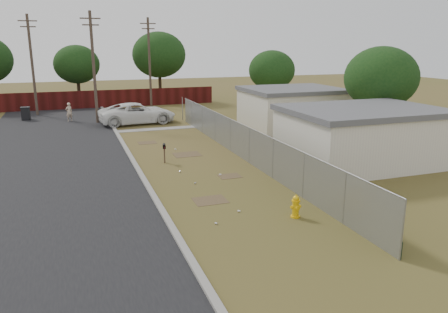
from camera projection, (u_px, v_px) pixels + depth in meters
name	position (u px, v px, depth m)	size (l,w,h in m)	color
ground	(196.00, 168.00, 23.42)	(120.00, 120.00, 0.00)	brown
street	(63.00, 145.00, 28.57)	(15.10, 60.00, 0.12)	black
chainlink_fence	(243.00, 145.00, 25.16)	(0.10, 27.06, 2.02)	gray
privacy_fence	(70.00, 100.00, 44.05)	(30.00, 0.12, 1.80)	#450F0E
utility_poles	(94.00, 63.00, 39.89)	(12.60, 8.24, 9.00)	#493B31
houses	(323.00, 120.00, 29.02)	(9.30, 17.24, 3.10)	beige
horizon_trees	(139.00, 62.00, 44.00)	(33.32, 31.94, 7.78)	#342617
fire_hydrant	(296.00, 207.00, 16.71)	(0.41, 0.41, 0.92)	#E5B10C
mailbox	(164.00, 148.00, 24.22)	(0.23, 0.48, 1.09)	brown
pickup_truck	(137.00, 113.00, 36.11)	(2.87, 6.23, 1.73)	white
pedestrian	(69.00, 112.00, 37.18)	(0.58, 0.38, 1.60)	#CAAF94
trash_bin	(26.00, 113.00, 37.81)	(0.77, 0.85, 1.15)	black
scattered_litter	(201.00, 181.00, 21.07)	(2.28, 12.01, 0.07)	silver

